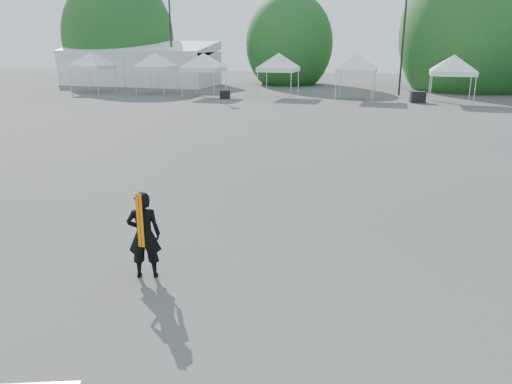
# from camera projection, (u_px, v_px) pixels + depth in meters

# --- Properties ---
(ground) EXTENTS (120.00, 120.00, 0.00)m
(ground) POSITION_uv_depth(u_px,v_px,m) (236.00, 227.00, 11.87)
(ground) COLOR #474442
(ground) RESTS_ON ground
(marquee) EXTENTS (15.00, 6.25, 4.23)m
(marquee) POSITION_uv_depth(u_px,v_px,m) (140.00, 65.00, 49.41)
(marquee) COLOR white
(marquee) RESTS_ON ground
(light_pole_west) EXTENTS (0.60, 0.25, 10.30)m
(light_pole_west) POSITION_uv_depth(u_px,v_px,m) (170.00, 23.00, 46.29)
(light_pole_west) COLOR black
(light_pole_west) RESTS_ON ground
(light_pole_east) EXTENTS (0.60, 0.25, 9.80)m
(light_pole_east) POSITION_uv_depth(u_px,v_px,m) (404.00, 24.00, 38.78)
(light_pole_east) COLOR black
(light_pole_east) RESTS_ON ground
(tree_far_w) EXTENTS (4.80, 4.80, 7.30)m
(tree_far_w) POSITION_uv_depth(u_px,v_px,m) (119.00, 38.00, 52.50)
(tree_far_w) COLOR #382314
(tree_far_w) RESTS_ON ground
(tree_mid_w) EXTENTS (4.16, 4.16, 6.33)m
(tree_mid_w) POSITION_uv_depth(u_px,v_px,m) (289.00, 44.00, 49.59)
(tree_mid_w) COLOR #382314
(tree_mid_w) RESTS_ON ground
(tree_mid_e) EXTENTS (5.12, 5.12, 7.79)m
(tree_mid_e) POSITION_uv_depth(u_px,v_px,m) (476.00, 34.00, 43.75)
(tree_mid_e) COLOR #382314
(tree_mid_e) RESTS_ON ground
(tent_a) EXTENTS (4.02, 4.02, 3.88)m
(tent_a) POSITION_uv_depth(u_px,v_px,m) (91.00, 55.00, 42.05)
(tent_a) COLOR silver
(tent_a) RESTS_ON ground
(tent_b) EXTENTS (3.82, 3.82, 3.88)m
(tent_b) POSITION_uv_depth(u_px,v_px,m) (155.00, 56.00, 40.86)
(tent_b) COLOR silver
(tent_b) RESTS_ON ground
(tent_c) EXTENTS (4.08, 4.08, 3.88)m
(tent_c) POSITION_uv_depth(u_px,v_px,m) (203.00, 57.00, 38.98)
(tent_c) COLOR silver
(tent_c) RESTS_ON ground
(tent_d) EXTENTS (4.04, 4.04, 3.88)m
(tent_d) POSITION_uv_depth(u_px,v_px,m) (279.00, 57.00, 38.73)
(tent_d) COLOR silver
(tent_d) RESTS_ON ground
(tent_e) EXTENTS (3.99, 3.99, 3.88)m
(tent_e) POSITION_uv_depth(u_px,v_px,m) (357.00, 58.00, 36.55)
(tent_e) COLOR silver
(tent_e) RESTS_ON ground
(tent_f) EXTENTS (4.25, 4.25, 3.88)m
(tent_f) POSITION_uv_depth(u_px,v_px,m) (454.00, 59.00, 34.49)
(tent_f) COLOR silver
(tent_f) RESTS_ON ground
(man) EXTENTS (0.71, 0.59, 1.67)m
(man) POSITION_uv_depth(u_px,v_px,m) (144.00, 235.00, 9.16)
(man) COLOR black
(man) RESTS_ON ground
(crate_west) EXTENTS (0.91, 0.79, 0.60)m
(crate_west) POSITION_uv_depth(u_px,v_px,m) (225.00, 95.00, 37.96)
(crate_west) COLOR black
(crate_west) RESTS_ON ground
(crate_mid) EXTENTS (1.14, 0.96, 0.79)m
(crate_mid) POSITION_uv_depth(u_px,v_px,m) (418.00, 97.00, 35.55)
(crate_mid) COLOR black
(crate_mid) RESTS_ON ground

